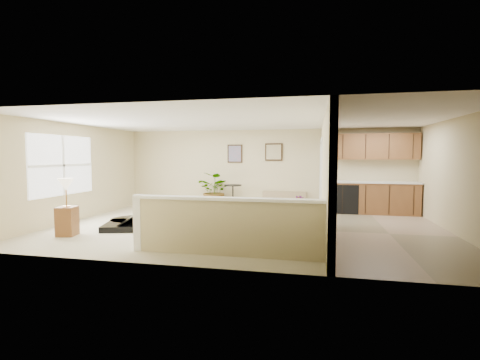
% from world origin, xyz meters
% --- Properties ---
extents(floor, '(9.00, 9.00, 0.00)m').
position_xyz_m(floor, '(0.00, 0.00, 0.00)').
color(floor, beige).
rests_on(floor, ground).
extents(back_wall, '(9.00, 0.04, 2.50)m').
position_xyz_m(back_wall, '(0.00, 3.00, 1.25)').
color(back_wall, '#CDBD8C').
rests_on(back_wall, floor).
extents(front_wall, '(9.00, 0.04, 2.50)m').
position_xyz_m(front_wall, '(0.00, -3.00, 1.25)').
color(front_wall, '#CDBD8C').
rests_on(front_wall, floor).
extents(left_wall, '(0.04, 6.00, 2.50)m').
position_xyz_m(left_wall, '(-4.50, 0.00, 1.25)').
color(left_wall, '#CDBD8C').
rests_on(left_wall, floor).
extents(right_wall, '(0.04, 6.00, 2.50)m').
position_xyz_m(right_wall, '(4.50, 0.00, 1.25)').
color(right_wall, '#CDBD8C').
rests_on(right_wall, floor).
extents(ceiling, '(9.00, 6.00, 0.04)m').
position_xyz_m(ceiling, '(0.00, 0.00, 2.50)').
color(ceiling, white).
rests_on(ceiling, back_wall).
extents(kitchen_vinyl, '(2.70, 6.00, 0.01)m').
position_xyz_m(kitchen_vinyl, '(3.15, 0.00, 0.00)').
color(kitchen_vinyl, gray).
rests_on(kitchen_vinyl, floor).
extents(interior_partition, '(0.18, 5.99, 2.50)m').
position_xyz_m(interior_partition, '(1.80, 0.25, 1.22)').
color(interior_partition, '#CDBD8C').
rests_on(interior_partition, floor).
extents(pony_half_wall, '(3.42, 0.22, 1.00)m').
position_xyz_m(pony_half_wall, '(0.08, -2.30, 0.52)').
color(pony_half_wall, '#CDBD8C').
rests_on(pony_half_wall, floor).
extents(left_window, '(0.05, 2.15, 1.45)m').
position_xyz_m(left_window, '(-4.49, -0.50, 1.45)').
color(left_window, white).
rests_on(left_window, left_wall).
extents(wall_art_left, '(0.48, 0.04, 0.58)m').
position_xyz_m(wall_art_left, '(-0.95, 2.97, 1.75)').
color(wall_art_left, '#342413').
rests_on(wall_art_left, back_wall).
extents(wall_mirror, '(0.55, 0.04, 0.55)m').
position_xyz_m(wall_mirror, '(0.30, 2.97, 1.80)').
color(wall_mirror, '#342413').
rests_on(wall_mirror, back_wall).
extents(kitchen_cabinets, '(2.36, 0.65, 2.33)m').
position_xyz_m(kitchen_cabinets, '(3.19, 2.73, 0.87)').
color(kitchen_cabinets, brown).
rests_on(kitchen_cabinets, floor).
extents(piano, '(1.73, 1.73, 1.21)m').
position_xyz_m(piano, '(-2.59, -0.45, 0.50)').
color(piano, black).
rests_on(piano, floor).
extents(piano_bench, '(0.52, 0.86, 0.54)m').
position_xyz_m(piano_bench, '(-1.77, -0.23, 0.27)').
color(piano_bench, black).
rests_on(piano_bench, floor).
extents(loveseat, '(1.39, 0.86, 0.77)m').
position_xyz_m(loveseat, '(0.66, 2.66, 0.29)').
color(loveseat, tan).
rests_on(loveseat, floor).
extents(accent_table, '(0.54, 0.54, 0.79)m').
position_xyz_m(accent_table, '(-0.92, 2.56, 0.50)').
color(accent_table, black).
rests_on(accent_table, floor).
extents(palm_plant, '(1.32, 1.25, 1.16)m').
position_xyz_m(palm_plant, '(-1.51, 2.65, 0.57)').
color(palm_plant, black).
rests_on(palm_plant, floor).
extents(small_plant, '(0.41, 0.41, 0.55)m').
position_xyz_m(small_plant, '(1.11, 1.97, 0.23)').
color(small_plant, black).
rests_on(small_plant, floor).
extents(lamp_stand, '(0.42, 0.42, 1.21)m').
position_xyz_m(lamp_stand, '(-3.54, -1.57, 0.51)').
color(lamp_stand, brown).
rests_on(lamp_stand, floor).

